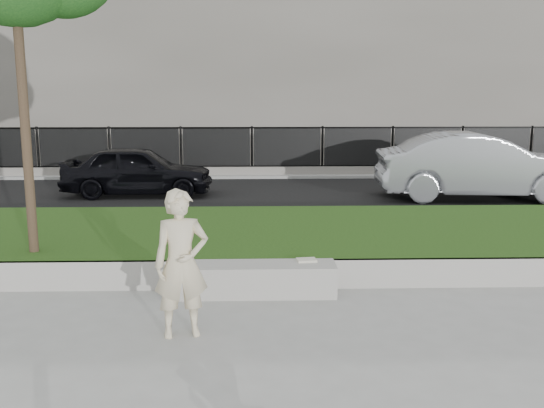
{
  "coord_description": "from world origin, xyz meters",
  "views": [
    {
      "loc": [
        -0.52,
        -6.85,
        2.61
      ],
      "look_at": [
        -0.28,
        1.2,
        1.14
      ],
      "focal_mm": 40.0,
      "sensor_mm": 36.0,
      "label": 1
    }
  ],
  "objects_px": {
    "stone_bench": "(258,279)",
    "car_dark": "(138,171)",
    "man": "(181,264)",
    "car_silver": "(479,166)",
    "book": "(307,260)"
  },
  "relations": [
    {
      "from": "stone_bench",
      "to": "car_dark",
      "type": "distance_m",
      "value": 8.32
    },
    {
      "from": "man",
      "to": "car_silver",
      "type": "xyz_separation_m",
      "value": [
        6.31,
        8.33,
        0.05
      ]
    },
    {
      "from": "book",
      "to": "car_silver",
      "type": "height_order",
      "value": "car_silver"
    },
    {
      "from": "book",
      "to": "car_dark",
      "type": "xyz_separation_m",
      "value": [
        -3.66,
        7.62,
        0.25
      ]
    },
    {
      "from": "stone_bench",
      "to": "book",
      "type": "height_order",
      "value": "book"
    },
    {
      "from": "stone_bench",
      "to": "car_dark",
      "type": "relative_size",
      "value": 0.54
    },
    {
      "from": "stone_bench",
      "to": "man",
      "type": "relative_size",
      "value": 1.26
    },
    {
      "from": "book",
      "to": "car_dark",
      "type": "distance_m",
      "value": 8.46
    },
    {
      "from": "stone_bench",
      "to": "book",
      "type": "relative_size",
      "value": 8.05
    },
    {
      "from": "man",
      "to": "car_silver",
      "type": "bearing_deg",
      "value": 40.13
    },
    {
      "from": "car_dark",
      "to": "car_silver",
      "type": "height_order",
      "value": "car_silver"
    },
    {
      "from": "stone_bench",
      "to": "man",
      "type": "bearing_deg",
      "value": -121.98
    },
    {
      "from": "stone_bench",
      "to": "man",
      "type": "height_order",
      "value": "man"
    },
    {
      "from": "man",
      "to": "book",
      "type": "height_order",
      "value": "man"
    },
    {
      "from": "stone_bench",
      "to": "man",
      "type": "distance_m",
      "value": 1.68
    }
  ]
}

